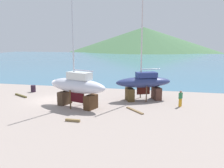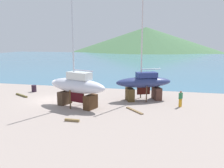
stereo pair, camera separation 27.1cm
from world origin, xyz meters
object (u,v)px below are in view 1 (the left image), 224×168
at_px(worker, 180,98).
at_px(sailboat_mid_port, 77,86).
at_px(sailboat_large_starboard, 144,83).
at_px(barrel_by_slipway, 33,89).

bearing_deg(worker, sailboat_mid_port, -141.33).
xyz_separation_m(sailboat_large_starboard, sailboat_mid_port, (-6.17, -4.14, 0.17)).
bearing_deg(worker, barrel_by_slipway, -163.38).
height_order(sailboat_large_starboard, worker, sailboat_large_starboard).
bearing_deg(sailboat_large_starboard, worker, 130.13).
distance_m(sailboat_mid_port, barrel_by_slipway, 9.64).
height_order(sailboat_mid_port, barrel_by_slipway, sailboat_mid_port).
distance_m(sailboat_large_starboard, sailboat_mid_port, 7.43).
distance_m(sailboat_large_starboard, barrel_by_slipway, 14.22).
xyz_separation_m(sailboat_large_starboard, barrel_by_slipway, (-14.10, 1.09, -1.48)).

